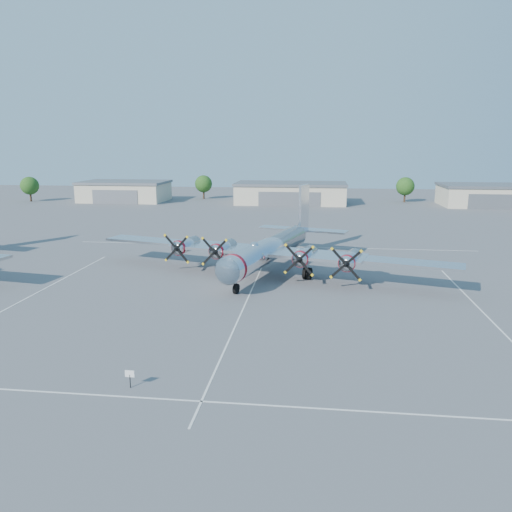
# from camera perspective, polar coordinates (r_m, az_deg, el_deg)

# --- Properties ---
(ground) EXTENTS (260.00, 260.00, 0.00)m
(ground) POSITION_cam_1_polar(r_m,az_deg,el_deg) (51.30, -0.74, -4.41)
(ground) COLOR #58585B
(ground) RESTS_ON ground
(parking_lines) EXTENTS (60.00, 50.08, 0.01)m
(parking_lines) POSITION_cam_1_polar(r_m,az_deg,el_deg) (49.64, -1.00, -4.99)
(parking_lines) COLOR silver
(parking_lines) RESTS_ON ground
(hangar_west) EXTENTS (22.60, 14.60, 5.40)m
(hangar_west) POSITION_cam_1_polar(r_m,az_deg,el_deg) (140.90, -14.76, 7.19)
(hangar_west) COLOR beige
(hangar_west) RESTS_ON ground
(hangar_center) EXTENTS (28.60, 14.60, 5.40)m
(hangar_center) POSITION_cam_1_polar(r_m,az_deg,el_deg) (131.32, 3.99, 7.21)
(hangar_center) COLOR beige
(hangar_center) RESTS_ON ground
(hangar_east) EXTENTS (20.60, 14.60, 5.40)m
(hangar_east) POSITION_cam_1_polar(r_m,az_deg,el_deg) (137.58, 24.52, 6.36)
(hangar_east) COLOR beige
(hangar_east) RESTS_ON ground
(tree_far_west) EXTENTS (4.80, 4.80, 6.64)m
(tree_far_west) POSITION_cam_1_polar(r_m,az_deg,el_deg) (148.32, -24.46, 7.32)
(tree_far_west) COLOR #382619
(tree_far_west) RESTS_ON ground
(tree_west) EXTENTS (4.80, 4.80, 6.64)m
(tree_west) POSITION_cam_1_polar(r_m,az_deg,el_deg) (142.56, -6.02, 8.20)
(tree_west) COLOR #382619
(tree_west) RESTS_ON ground
(tree_east) EXTENTS (4.80, 4.80, 6.64)m
(tree_east) POSITION_cam_1_polar(r_m,az_deg,el_deg) (139.05, 16.69, 7.64)
(tree_east) COLOR #382619
(tree_east) RESTS_ON ground
(main_bomber_b29) EXTENTS (49.69, 40.32, 9.56)m
(main_bomber_b29) POSITION_cam_1_polar(r_m,az_deg,el_deg) (60.56, 1.78, -1.75)
(main_bomber_b29) COLOR silver
(main_bomber_b29) RESTS_ON ground
(info_placard) EXTENTS (0.62, 0.07, 1.18)m
(info_placard) POSITION_cam_1_polar(r_m,az_deg,el_deg) (33.19, -14.23, -13.11)
(info_placard) COLOR black
(info_placard) RESTS_ON ground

